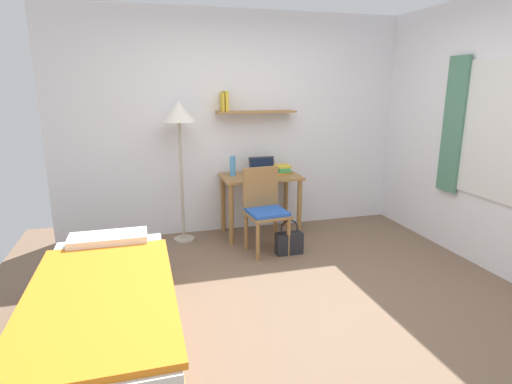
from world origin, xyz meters
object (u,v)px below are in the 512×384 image
object	(u,v)px
desk	(260,188)
standing_lamp	(179,120)
desk_chair	(265,207)
laptop	(263,170)
bed	(105,316)
book_stack	(282,169)
handbag	(289,242)
water_bottle	(233,166)

from	to	relation	value
desk	standing_lamp	size ratio (longest dim) A/B	0.57
desk	desk_chair	distance (m)	0.52
desk	laptop	world-z (taller)	laptop
desk	standing_lamp	bearing A→B (deg)	177.09
desk_chair	standing_lamp	bearing A→B (deg)	146.21
bed	laptop	size ratio (longest dim) A/B	6.38
desk	book_stack	world-z (taller)	book_stack
desk_chair	book_stack	world-z (taller)	desk_chair
desk	laptop	xyz separation A→B (m)	(0.05, 0.07, 0.20)
bed	laptop	world-z (taller)	laptop
bed	handbag	xyz separation A→B (m)	(1.78, 1.21, -0.11)
bed	handbag	world-z (taller)	bed
bed	desk	size ratio (longest dim) A/B	2.26
desk	desk_chair	size ratio (longest dim) A/B	1.01
standing_lamp	laptop	world-z (taller)	standing_lamp
water_bottle	book_stack	distance (m)	0.60
desk_chair	handbag	size ratio (longest dim) A/B	2.37
desk_chair	standing_lamp	xyz separation A→B (m)	(-0.82, 0.55, 0.89)
standing_lamp	handbag	xyz separation A→B (m)	(1.04, -0.71, -1.26)
desk	laptop	bearing A→B (deg)	55.83
laptop	book_stack	distance (m)	0.23
desk	book_stack	xyz separation A→B (m)	(0.28, 0.03, 0.20)
laptop	book_stack	size ratio (longest dim) A/B	1.48
desk_chair	laptop	bearing A→B (deg)	75.70
desk	standing_lamp	xyz separation A→B (m)	(-0.91, 0.05, 0.80)
book_stack	desk	bearing A→B (deg)	-173.19
desk_chair	standing_lamp	size ratio (longest dim) A/B	0.57
desk_chair	book_stack	size ratio (longest dim) A/B	4.15
desk	desk_chair	bearing A→B (deg)	-100.87
laptop	handbag	world-z (taller)	laptop
desk_chair	book_stack	bearing A→B (deg)	54.82
bed	desk_chair	xyz separation A→B (m)	(1.55, 1.37, 0.25)
desk_chair	water_bottle	size ratio (longest dim) A/B	3.92
standing_lamp	laptop	size ratio (longest dim) A/B	4.92
book_stack	handbag	bearing A→B (deg)	-102.31
desk_chair	laptop	xyz separation A→B (m)	(0.15, 0.58, 0.29)
standing_lamp	bed	bearing A→B (deg)	-110.97
water_bottle	laptop	bearing A→B (deg)	0.28
desk_chair	handbag	world-z (taller)	desk_chair
desk_chair	laptop	world-z (taller)	laptop
desk_chair	handbag	xyz separation A→B (m)	(0.22, -0.16, -0.36)
handbag	desk	bearing A→B (deg)	100.87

